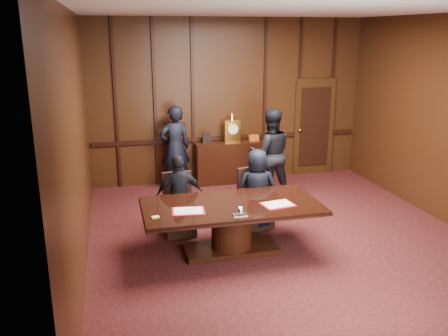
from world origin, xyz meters
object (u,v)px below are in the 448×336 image
object	(u,v)px
conference_table	(231,220)
witness_right	(270,154)
signatory_left	(180,196)
witness_left	(175,148)
sideboard	(232,160)
signatory_right	(257,189)

from	to	relation	value
conference_table	witness_right	distance (m)	2.62
signatory_left	witness_left	distance (m)	2.43
signatory_left	witness_right	bearing A→B (deg)	-146.56
conference_table	signatory_left	distance (m)	1.04
sideboard	signatory_left	xyz separation A→B (m)	(-1.54, -2.57, 0.18)
signatory_left	signatory_right	distance (m)	1.30
sideboard	signatory_left	size ratio (longest dim) A/B	1.20
signatory_right	witness_right	xyz separation A→B (m)	(0.71, 1.41, 0.22)
witness_left	signatory_right	bearing A→B (deg)	106.62
signatory_left	witness_right	xyz separation A→B (m)	(2.01, 1.41, 0.22)
sideboard	signatory_right	world-z (taller)	sideboard
signatory_left	witness_right	size ratio (longest dim) A/B	0.75
witness_left	witness_right	xyz separation A→B (m)	(1.73, -1.00, 0.01)
signatory_right	witness_left	xyz separation A→B (m)	(-1.02, 2.41, 0.21)
conference_table	witness_left	size ratio (longest dim) A/B	1.48
signatory_right	witness_right	bearing A→B (deg)	-109.69
witness_left	witness_right	world-z (taller)	witness_right
sideboard	witness_right	distance (m)	1.32
conference_table	signatory_right	distance (m)	1.04
signatory_right	signatory_left	bearing A→B (deg)	7.16
conference_table	witness_right	size ratio (longest dim) A/B	1.47
signatory_left	witness_right	world-z (taller)	witness_right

